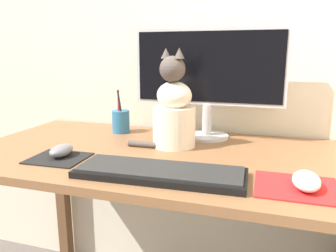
{
  "coord_description": "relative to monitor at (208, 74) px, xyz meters",
  "views": [
    {
      "loc": [
        0.31,
        -0.99,
        1.06
      ],
      "look_at": [
        0.01,
        -0.06,
        0.84
      ],
      "focal_mm": 35.0,
      "sensor_mm": 36.0,
      "label": 1
    }
  ],
  "objects": [
    {
      "name": "desk",
      "position": [
        -0.08,
        -0.24,
        -0.34
      ],
      "size": [
        1.38,
        0.67,
        0.73
      ],
      "color": "brown",
      "rests_on": "ground_plane"
    },
    {
      "name": "computer_mouse_right",
      "position": [
        0.32,
        -0.42,
        -0.22
      ],
      "size": [
        0.07,
        0.11,
        0.04
      ],
      "color": "white",
      "rests_on": "mousepad_right"
    },
    {
      "name": "cat",
      "position": [
        -0.09,
        -0.16,
        -0.12
      ],
      "size": [
        0.25,
        0.19,
        0.34
      ],
      "rotation": [
        0.0,
        0.0,
        -0.33
      ],
      "color": "beige",
      "rests_on": "desk"
    },
    {
      "name": "computer_mouse_left",
      "position": [
        -0.39,
        -0.39,
        -0.22
      ],
      "size": [
        0.06,
        0.1,
        0.04
      ],
      "color": "slate",
      "rests_on": "mousepad_left"
    },
    {
      "name": "mousepad_left",
      "position": [
        -0.39,
        -0.4,
        -0.24
      ],
      "size": [
        0.18,
        0.16,
        0.0
      ],
      "rotation": [
        0.0,
        0.0,
        0.04
      ],
      "color": "black",
      "rests_on": "desk"
    },
    {
      "name": "wall_back",
      "position": [
        -0.08,
        0.13,
        0.27
      ],
      "size": [
        7.0,
        0.04,
        2.5
      ],
      "color": "beige",
      "rests_on": "ground_plane"
    },
    {
      "name": "monitor",
      "position": [
        0.0,
        0.0,
        0.0
      ],
      "size": [
        0.57,
        0.17,
        0.41
      ],
      "color": "#B2B2B7",
      "rests_on": "desk"
    },
    {
      "name": "mousepad_right",
      "position": [
        0.3,
        -0.42,
        -0.24
      ],
      "size": [
        0.2,
        0.18,
        0.0
      ],
      "rotation": [
        0.0,
        0.0,
        0.01
      ],
      "color": "red",
      "rests_on": "desk"
    },
    {
      "name": "keyboard",
      "position": [
        -0.04,
        -0.45,
        -0.23
      ],
      "size": [
        0.46,
        0.18,
        0.02
      ],
      "rotation": [
        0.0,
        0.0,
        0.05
      ],
      "color": "black",
      "rests_on": "desk"
    },
    {
      "name": "pen_cup",
      "position": [
        -0.35,
        -0.03,
        -0.19
      ],
      "size": [
        0.07,
        0.07,
        0.18
      ],
      "color": "#286089",
      "rests_on": "desk"
    }
  ]
}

